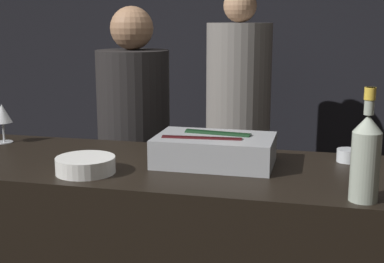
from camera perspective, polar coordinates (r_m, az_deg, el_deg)
The scene contains 8 objects.
wall_back_chalkboard at distance 4.16m, azimuth 7.56°, elevation 8.86°, with size 6.40×0.06×2.80m.
ice_bin_with_bottles at distance 1.94m, azimuth 2.35°, elevation -1.87°, with size 0.42×0.27×0.11m.
bowl_white at distance 1.87m, azimuth -11.29°, elevation -3.47°, with size 0.20×0.20×0.06m.
wine_glass at distance 2.40m, azimuth -19.59°, elevation 1.70°, with size 0.08×0.08×0.17m.
candle_votive at distance 2.06m, azimuth 16.31°, elevation -2.46°, with size 0.08×0.08×0.05m.
rose_wine_bottle at distance 1.61m, azimuth 18.05°, elevation -2.44°, with size 0.08×0.08×0.33m.
person_in_hoodie at distance 3.50m, azimuth 4.94°, elevation 1.72°, with size 0.42×0.42×1.80m.
person_blond_tee at distance 2.73m, azimuth -6.14°, elevation -2.64°, with size 0.36×0.36×1.68m.
Camera 1 is at (0.45, -1.48, 1.62)m, focal length 50.00 mm.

